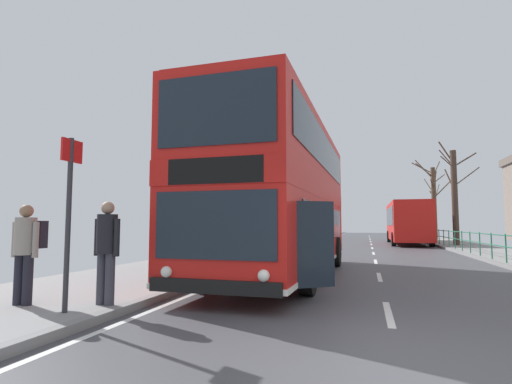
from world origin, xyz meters
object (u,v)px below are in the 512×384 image
at_px(background_bus_far_lane, 407,222).
at_px(bare_tree_far_01, 455,195).
at_px(bus_stop_sign_near, 69,204).
at_px(pedestrian_companion, 107,246).
at_px(pedestrian_with_backpack, 27,246).
at_px(bare_tree_far_02, 435,202).
at_px(bare_tree_far_00, 433,201).
at_px(double_decker_bus_main, 282,197).

distance_m(background_bus_far_lane, bare_tree_far_01, 4.86).
bearing_deg(bus_stop_sign_near, pedestrian_companion, 71.47).
relative_size(pedestrian_with_backpack, bus_stop_sign_near, 0.62).
relative_size(pedestrian_companion, bare_tree_far_02, 0.26).
distance_m(pedestrian_companion, bare_tree_far_02, 38.69).
height_order(pedestrian_with_backpack, bare_tree_far_00, bare_tree_far_00).
height_order(bare_tree_far_01, bare_tree_far_02, bare_tree_far_01).
bearing_deg(pedestrian_companion, pedestrian_with_backpack, -165.16).
height_order(bus_stop_sign_near, bare_tree_far_01, bare_tree_far_01).
relative_size(bus_stop_sign_near, bare_tree_far_00, 0.38).
xyz_separation_m(background_bus_far_lane, pedestrian_with_backpack, (-8.65, -26.91, -0.58)).
height_order(pedestrian_with_backpack, pedestrian_companion, pedestrian_companion).
bearing_deg(bare_tree_far_02, bare_tree_far_00, -100.23).
relative_size(pedestrian_companion, bus_stop_sign_near, 0.64).
bearing_deg(bare_tree_far_01, background_bus_far_lane, 126.22).
xyz_separation_m(double_decker_bus_main, bus_stop_sign_near, (-2.14, -6.17, -0.49)).
bearing_deg(double_decker_bus_main, background_bus_far_lane, 75.61).
bearing_deg(pedestrian_with_backpack, bare_tree_far_00, 70.43).
height_order(bare_tree_far_00, bare_tree_far_01, bare_tree_far_00).
bearing_deg(bare_tree_far_00, double_decker_bus_main, -107.27).
xyz_separation_m(double_decker_bus_main, bare_tree_far_02, (9.08, 31.50, 1.42)).
bearing_deg(background_bus_far_lane, pedestrian_with_backpack, -107.82).
relative_size(pedestrian_companion, bare_tree_far_01, 0.25).
bearing_deg(pedestrian_companion, bare_tree_far_00, 72.39).
xyz_separation_m(background_bus_far_lane, bus_stop_sign_near, (-7.54, -27.23, 0.10)).
xyz_separation_m(bus_stop_sign_near, bare_tree_far_01, (10.23, 23.56, 1.64)).
height_order(background_bus_far_lane, bare_tree_far_02, bare_tree_far_02).
bearing_deg(bare_tree_far_00, pedestrian_companion, -107.61).
relative_size(double_decker_bus_main, bare_tree_far_00, 1.44).
bearing_deg(bare_tree_far_02, bare_tree_far_01, -94.03).
height_order(background_bus_far_lane, pedestrian_companion, background_bus_far_lane).
distance_m(background_bus_far_lane, bus_stop_sign_near, 28.25).
bearing_deg(bare_tree_far_00, background_bus_far_lane, -118.37).
xyz_separation_m(bare_tree_far_00, bare_tree_far_01, (-0.01, -8.64, -0.14)).
relative_size(background_bus_far_lane, bus_stop_sign_near, 3.93).
bearing_deg(background_bus_far_lane, bare_tree_far_00, 61.63).
height_order(background_bus_far_lane, bare_tree_far_01, bare_tree_far_01).
bearing_deg(background_bus_far_lane, bare_tree_far_02, 70.61).
relative_size(pedestrian_with_backpack, bare_tree_far_02, 0.25).
bearing_deg(double_decker_bus_main, pedestrian_with_backpack, -119.00).
xyz_separation_m(bare_tree_far_00, bare_tree_far_02, (0.99, 5.46, 0.14)).
distance_m(background_bus_far_lane, bare_tree_far_00, 5.97).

